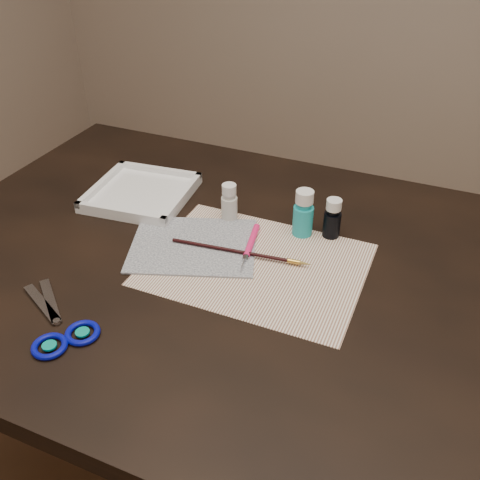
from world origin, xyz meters
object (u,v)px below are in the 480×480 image
at_px(paint_bottle_white, 229,202).
at_px(palette_tray, 141,192).
at_px(paint_bottle_cyan, 303,213).
at_px(paper, 256,264).
at_px(paint_bottle_navy, 332,218).
at_px(canvas, 193,245).
at_px(scissors, 48,316).

xyz_separation_m(paint_bottle_white, palette_tray, (-0.22, 0.01, -0.03)).
bearing_deg(paint_bottle_cyan, palette_tray, -179.86).
relative_size(paper, paint_bottle_cyan, 4.01).
distance_m(paper, paint_bottle_white, 0.17).
relative_size(paint_bottle_cyan, paint_bottle_navy, 1.18).
bearing_deg(paint_bottle_white, canvas, -101.72).
xyz_separation_m(canvas, palette_tray, (-0.20, 0.13, 0.01)).
distance_m(canvas, paint_bottle_cyan, 0.23).
xyz_separation_m(paint_bottle_cyan, scissors, (-0.31, -0.40, -0.04)).
bearing_deg(paint_bottle_navy, scissors, -130.85).
distance_m(paper, scissors, 0.38).
height_order(paper, canvas, canvas).
bearing_deg(paint_bottle_white, paper, -48.30).
bearing_deg(paint_bottle_white, scissors, -110.68).
relative_size(paint_bottle_navy, palette_tray, 0.40).
bearing_deg(canvas, paint_bottle_white, 78.28).
relative_size(paper, paint_bottle_white, 4.80).
xyz_separation_m(canvas, scissors, (-0.13, -0.28, 0.00)).
relative_size(paint_bottle_white, paint_bottle_cyan, 0.84).
bearing_deg(paper, paint_bottle_navy, 55.17).
relative_size(paint_bottle_white, scissors, 0.38).
distance_m(paint_bottle_white, paint_bottle_cyan, 0.16).
relative_size(canvas, scissors, 1.12).
distance_m(paint_bottle_navy, palette_tray, 0.44).
height_order(scissors, palette_tray, palette_tray).
relative_size(paper, palette_tray, 1.87).
height_order(paper, paint_bottle_navy, paint_bottle_navy).
bearing_deg(paint_bottle_white, palette_tray, 178.21).
distance_m(paint_bottle_navy, scissors, 0.56).
bearing_deg(canvas, palette_tray, 147.30).
height_order(paint_bottle_navy, palette_tray, paint_bottle_navy).
bearing_deg(scissors, paint_bottle_white, -84.10).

